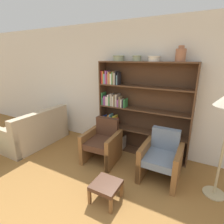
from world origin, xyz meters
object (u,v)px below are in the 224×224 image
bowl_brass (119,58)px  couch (34,131)px  bookshelf (134,110)px  bowl_copper (137,58)px  footstool (106,186)px  vase_tall (181,55)px  armchair_cushioned (161,158)px  armchair_leather (103,142)px  bowl_slate (154,58)px

bowl_brass → couch: bearing=-156.6°
bookshelf → bowl_brass: bowl_brass is taller
bowl_copper → couch: bowl_copper is taller
bowl_brass → footstool: bowl_brass is taller
footstool → vase_tall: bearing=68.8°
bookshelf → armchair_cushioned: size_ratio=2.35×
armchair_leather → armchair_cushioned: bearing=176.5°
bowl_copper → armchair_leather: (-0.43, -0.64, -1.64)m
bookshelf → footstool: size_ratio=5.05×
bowl_copper → bowl_brass: bearing=-180.0°
vase_tall → armchair_cushioned: bearing=-93.6°
bowl_slate → vase_tall: vase_tall is taller
vase_tall → couch: vase_tall is taller
bowl_brass → bowl_slate: bowl_brass is taller
bowl_brass → footstool: bearing=-69.2°
vase_tall → bowl_brass: bearing=180.0°
bookshelf → vase_tall: bearing=-1.2°
bowl_brass → armchair_leather: bowl_brass is taller
bookshelf → bowl_brass: size_ratio=8.06×
bowl_slate → footstool: 2.36m
bookshelf → bowl_copper: bearing=-32.4°
bowl_slate → armchair_cushioned: bowl_slate is taller
bowl_brass → bowl_copper: size_ratio=1.30×
bowl_copper → bowl_slate: bearing=0.0°
vase_tall → couch: bearing=-165.2°
bookshelf → bowl_slate: bowl_slate is taller
vase_tall → armchair_cushioned: (-0.04, -0.64, -1.69)m
bowl_brass → vase_tall: bearing=0.0°
bowl_copper → armchair_cushioned: 1.91m
bookshelf → bowl_slate: size_ratio=8.16×
armchair_cushioned → bowl_copper: bearing=-40.1°
armchair_leather → footstool: 1.12m
bowl_slate → armchair_cushioned: (0.42, -0.64, -1.63)m
armchair_leather → bowl_copper: bearing=-127.2°
bowl_brass → bowl_copper: bowl_brass is taller
bowl_slate → bookshelf: bearing=177.2°
couch → bowl_copper: bearing=-70.0°
bowl_copper → couch: (-2.28, -0.81, -1.71)m
bookshelf → footstool: 1.74m
bookshelf → bowl_brass: 1.13m
bowl_brass → couch: 2.67m
bookshelf → vase_tall: 1.39m
armchair_leather → couch: bearing=1.9°
bowl_slate → vase_tall: bearing=-0.0°
couch → armchair_leather: (1.85, 0.18, 0.07)m
bowl_brass → bowl_slate: bearing=0.0°
footstool → armchair_cushioned: bearing=58.5°
bowl_slate → footstool: bowl_slate is taller
bowl_copper → armchair_leather: 1.81m
bowl_copper → vase_tall: (0.80, -0.00, 0.05)m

